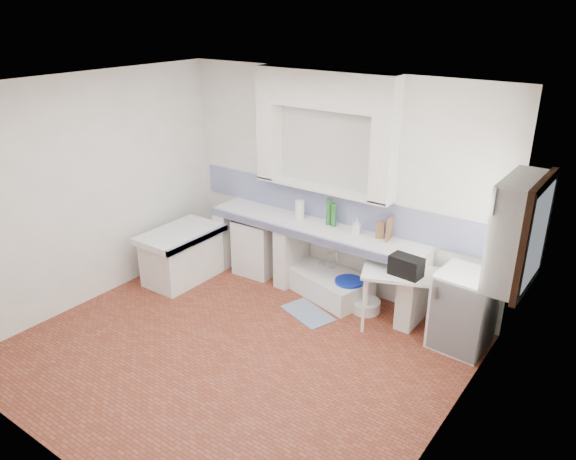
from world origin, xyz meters
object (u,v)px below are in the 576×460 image
Objects in this scene: stove at (258,246)px; side_table at (399,300)px; sink at (327,283)px; fridge at (463,310)px.

stove is 0.90× the size of side_table.
sink is at bearing -2.45° from stove.
side_table is at bearing -8.82° from stove.
sink is 1.32× the size of side_table.
stove is at bearing 153.31° from side_table.
stove is 2.24m from side_table.
fridge is at bearing -15.53° from side_table.
fridge is (1.82, -0.15, 0.30)m from sink.
stove reaches higher than side_table.
stove is at bearing -179.04° from fridge.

